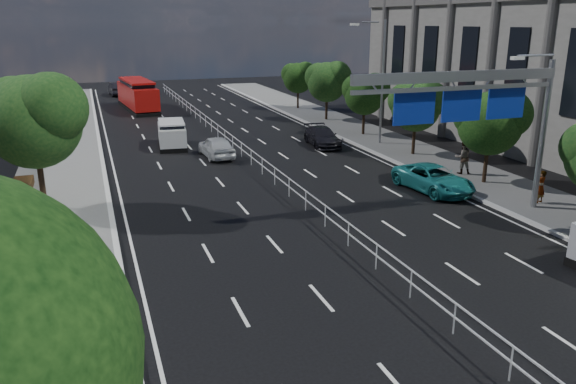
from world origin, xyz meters
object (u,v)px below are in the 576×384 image
near_car_dark (117,89)px  parked_car_teal (433,179)px  toilet_sign (34,343)px  pedestrian_a (541,187)px  near_car_silver (216,147)px  red_bus (137,94)px  white_minivan (172,134)px  pedestrian_b (463,157)px  parked_car_dark (322,137)px  overhead_gantry (478,98)px

near_car_dark → parked_car_teal: near_car_dark is taller
toilet_sign → parked_car_teal: bearing=37.5°
pedestrian_a → near_car_silver: bearing=-65.8°
near_car_dark → red_bus: bearing=91.9°
white_minivan → pedestrian_b: bearing=-37.0°
toilet_sign → near_car_dark: bearing=85.4°
near_car_silver → near_car_dark: (-4.29, 36.72, 0.09)m
parked_car_dark → toilet_sign: bearing=-116.7°
parked_car_teal → pedestrian_a: 5.33m
overhead_gantry → parked_car_dark: bearing=90.5°
toilet_sign → white_minivan: bearing=77.0°
overhead_gantry → pedestrian_a: (4.58, 0.38, -4.63)m
red_bus → parked_car_dark: 25.39m
white_minivan → parked_car_teal: (11.67, -16.08, -0.24)m
pedestrian_b → red_bus: bearing=-48.3°
white_minivan → pedestrian_a: white_minivan is taller
overhead_gantry → white_minivan: bearing=117.7°
white_minivan → parked_car_dark: (10.54, -3.32, -0.26)m
white_minivan → pedestrian_b: size_ratio=2.32×
parked_car_dark → pedestrian_b: size_ratio=2.37×
near_car_silver → parked_car_dark: near_car_silver is taller
red_bus → near_car_dark: 13.06m
parked_car_teal → near_car_dark: bearing=99.4°
toilet_sign → pedestrian_a: size_ratio=2.61×
near_car_silver → pedestrian_a: pedestrian_a is taller
red_bus → near_car_dark: bearing=90.4°
white_minivan → near_car_dark: size_ratio=0.93×
near_car_silver → parked_car_teal: size_ratio=0.85×
white_minivan → parked_car_dark: size_ratio=0.98×
near_car_dark → parked_car_dark: 37.86m
parked_car_dark → pedestrian_a: bearing=-67.9°
white_minivan → pedestrian_a: size_ratio=2.75×
toilet_sign → overhead_gantry: (17.69, 10.05, 2.66)m
white_minivan → pedestrian_b: (15.10, -13.92, 0.19)m
toilet_sign → near_car_silver: 27.83m
parked_car_teal → pedestrian_a: size_ratio=3.02×
red_bus → near_car_silver: size_ratio=2.48×
near_car_dark → parked_car_dark: bearing=105.3°
overhead_gantry → near_car_dark: (-12.65, 52.79, -4.79)m
parked_car_teal → pedestrian_a: pedestrian_a is taller
overhead_gantry → white_minivan: 23.47m
red_bus → near_car_silver: bearing=-88.4°
pedestrian_b → parked_car_teal: bearing=48.5°
near_car_dark → pedestrian_a: pedestrian_a is taller
parked_car_dark → pedestrian_a: size_ratio=2.82×
near_car_silver → red_bus: bearing=-86.8°
overhead_gantry → pedestrian_a: 6.53m
overhead_gantry → near_car_dark: 54.49m
white_minivan → overhead_gantry: bearing=-56.6°
near_car_dark → near_car_silver: bearing=92.7°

